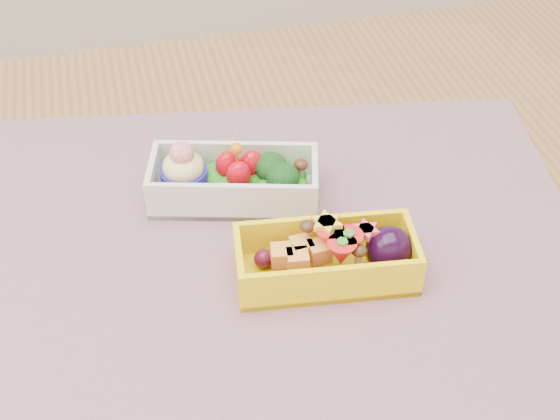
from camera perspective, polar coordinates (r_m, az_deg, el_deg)
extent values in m
cube|color=brown|center=(0.72, -4.00, -4.41)|extent=(1.20, 0.80, 0.04)
cylinder|color=brown|center=(1.37, 16.62, -1.28)|extent=(0.06, 0.06, 0.71)
cube|color=gray|center=(0.71, -0.49, -2.66)|extent=(0.64, 0.53, 0.00)
cube|color=silver|center=(0.75, -3.41, 2.17)|extent=(0.17, 0.11, 0.04)
ellipsoid|color=green|center=(0.75, -3.39, 1.81)|extent=(0.16, 0.10, 0.02)
cylinder|color=#2116AA|center=(0.75, -7.01, 2.09)|extent=(0.05, 0.05, 0.03)
sphere|color=red|center=(0.73, -7.23, 4.14)|extent=(0.02, 0.02, 0.02)
ellipsoid|color=#B50612|center=(0.75, -3.85, 3.30)|extent=(0.02, 0.02, 0.03)
ellipsoid|color=#B50612|center=(0.73, -3.05, 2.56)|extent=(0.02, 0.02, 0.03)
ellipsoid|color=#B50612|center=(0.75, -2.10, 3.37)|extent=(0.02, 0.02, 0.03)
sphere|color=orange|center=(0.73, -3.22, 4.53)|extent=(0.01, 0.01, 0.01)
ellipsoid|color=black|center=(0.74, -0.65, 3.17)|extent=(0.03, 0.03, 0.03)
ellipsoid|color=black|center=(0.73, 0.20, 2.42)|extent=(0.03, 0.03, 0.03)
ellipsoid|color=#3F2111|center=(0.74, 1.54, 3.37)|extent=(0.01, 0.01, 0.01)
cube|color=yellow|center=(0.67, 3.40, -3.61)|extent=(0.16, 0.09, 0.04)
ellipsoid|color=#4B0E22|center=(0.67, 0.73, -4.49)|extent=(0.09, 0.05, 0.02)
cube|color=orange|center=(0.67, 1.44, -3.20)|extent=(0.04, 0.04, 0.02)
cone|color=red|center=(0.67, 3.63, -2.17)|extent=(0.03, 0.03, 0.03)
cone|color=red|center=(0.66, 5.01, -2.61)|extent=(0.03, 0.03, 0.03)
cone|color=red|center=(0.66, 4.53, -3.22)|extent=(0.03, 0.03, 0.03)
cylinder|color=yellow|center=(0.66, 3.45, -0.95)|extent=(0.03, 0.03, 0.01)
cylinder|color=#E53F5B|center=(0.67, 6.33, -1.48)|extent=(0.03, 0.03, 0.01)
ellipsoid|color=#3F2111|center=(0.67, 1.98, -2.10)|extent=(0.01, 0.01, 0.01)
ellipsoid|color=#3F2111|center=(0.66, 5.79, -3.44)|extent=(0.01, 0.01, 0.01)
ellipsoid|color=black|center=(0.68, 8.01, -2.89)|extent=(0.04, 0.04, 0.04)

